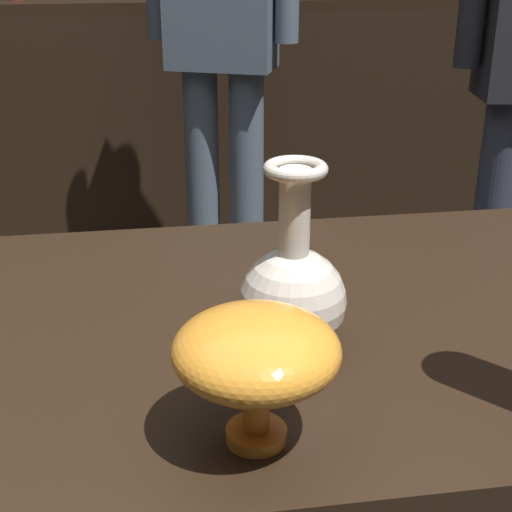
% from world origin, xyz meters
% --- Properties ---
extents(back_display_shelf, '(2.60, 0.40, 0.99)m').
position_xyz_m(back_display_shelf, '(0.00, 2.20, 0.49)').
color(back_display_shelf, black).
rests_on(back_display_shelf, ground_plane).
extents(vase_centerpiece, '(0.12, 0.12, 0.22)m').
position_xyz_m(vase_centerpiece, '(0.07, -0.07, 0.87)').
color(vase_centerpiece, silver).
rests_on(vase_centerpiece, display_plinth).
extents(vase_right_accent, '(0.15, 0.15, 0.13)m').
position_xyz_m(vase_right_accent, '(0.01, -0.23, 0.89)').
color(vase_right_accent, orange).
rests_on(vase_right_accent, display_plinth).
extents(visitor_center_back, '(0.44, 0.29, 1.69)m').
position_xyz_m(visitor_center_back, '(0.17, 1.54, 1.00)').
color(visitor_center_back, slate).
rests_on(visitor_center_back, ground_plane).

